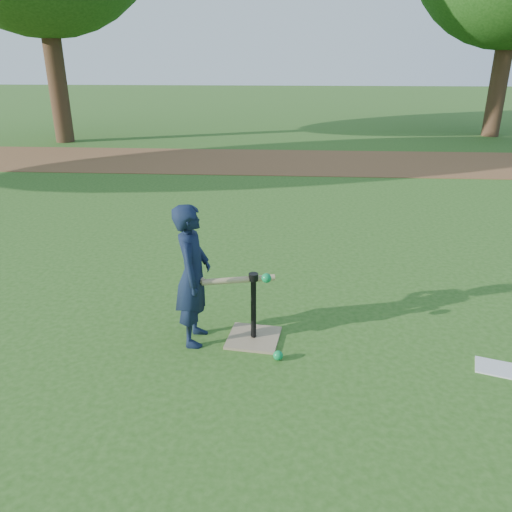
{
  "coord_description": "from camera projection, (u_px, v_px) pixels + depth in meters",
  "views": [
    {
      "loc": [
        0.43,
        -4.02,
        2.26
      ],
      "look_at": [
        0.15,
        -0.01,
        0.65
      ],
      "focal_mm": 35.0,
      "sensor_mm": 36.0,
      "label": 1
    }
  ],
  "objects": [
    {
      "name": "ground",
      "position": [
        239.0,
        321.0,
        4.59
      ],
      "size": [
        80.0,
        80.0,
        0.0
      ],
      "primitive_type": "plane",
      "color": "#285116",
      "rests_on": "ground"
    },
    {
      "name": "dirt_strip",
      "position": [
        272.0,
        161.0,
        11.53
      ],
      "size": [
        24.0,
        3.0,
        0.01
      ],
      "primitive_type": "cube",
      "color": "brown",
      "rests_on": "ground"
    },
    {
      "name": "child",
      "position": [
        193.0,
        275.0,
        4.07
      ],
      "size": [
        0.29,
        0.44,
        1.2
      ],
      "primitive_type": "imported",
      "rotation": [
        0.0,
        0.0,
        1.59
      ],
      "color": "black",
      "rests_on": "ground"
    },
    {
      "name": "wiffle_ball_ground",
      "position": [
        278.0,
        355.0,
        3.99
      ],
      "size": [
        0.08,
        0.08,
        0.08
      ],
      "primitive_type": "sphere",
      "color": "#0C863F",
      "rests_on": "ground"
    },
    {
      "name": "clipboard",
      "position": [
        496.0,
        368.0,
        3.88
      ],
      "size": [
        0.36,
        0.31,
        0.01
      ],
      "primitive_type": "cube",
      "rotation": [
        0.0,
        0.0,
        -0.32
      ],
      "color": "silver",
      "rests_on": "ground"
    },
    {
      "name": "batting_tee",
      "position": [
        254.0,
        328.0,
        4.26
      ],
      "size": [
        0.48,
        0.48,
        0.61
      ],
      "color": "#937D5D",
      "rests_on": "ground"
    },
    {
      "name": "swing_action",
      "position": [
        240.0,
        280.0,
        4.06
      ],
      "size": [
        0.63,
        0.19,
        0.11
      ],
      "color": "tan",
      "rests_on": "ground"
    }
  ]
}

